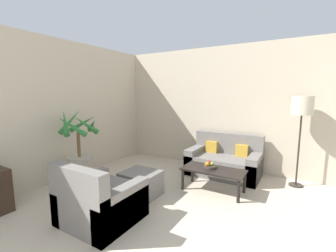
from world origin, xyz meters
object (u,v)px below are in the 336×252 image
(sofa_loveseat, at_px, (224,162))
(coffee_table, at_px, (213,172))
(apple_green, at_px, (212,164))
(armchair, at_px, (100,201))
(ottoman, at_px, (141,183))
(potted_palm, at_px, (80,158))
(orange_fruit, at_px, (207,164))
(apple_red, at_px, (209,163))
(fruit_bowl, at_px, (210,167))
(floor_lamp, at_px, (302,109))

(sofa_loveseat, distance_m, coffee_table, 0.89)
(apple_green, xyz_separation_m, armchair, (-0.92, -1.70, -0.20))
(ottoman, bearing_deg, potted_palm, -171.97)
(armchair, bearing_deg, ottoman, 90.85)
(apple_green, xyz_separation_m, ottoman, (-0.93, -0.81, -0.27))
(apple_green, height_order, armchair, armchair)
(sofa_loveseat, height_order, apple_green, sofa_loveseat)
(orange_fruit, distance_m, armchair, 1.86)
(coffee_table, distance_m, apple_red, 0.18)
(fruit_bowl, bearing_deg, armchair, -117.62)
(apple_green, bearing_deg, ottoman, -138.99)
(fruit_bowl, bearing_deg, apple_green, 8.95)
(coffee_table, relative_size, armchair, 1.17)
(coffee_table, xyz_separation_m, ottoman, (-0.97, -0.77, -0.14))
(sofa_loveseat, xyz_separation_m, apple_red, (-0.03, -0.81, 0.19))
(orange_fruit, bearing_deg, apple_red, 92.68)
(armchair, bearing_deg, orange_fruit, 62.51)
(potted_palm, xyz_separation_m, coffee_table, (2.26, 0.95, -0.14))
(orange_fruit, distance_m, ottoman, 1.18)
(fruit_bowl, relative_size, orange_fruit, 2.99)
(coffee_table, height_order, fruit_bowl, fruit_bowl)
(sofa_loveseat, bearing_deg, ottoman, -118.23)
(potted_palm, height_order, ottoman, potted_palm)
(coffee_table, bearing_deg, fruit_bowl, 153.27)
(potted_palm, relative_size, apple_red, 20.76)
(floor_lamp, height_order, coffee_table, floor_lamp)
(potted_palm, height_order, floor_lamp, floor_lamp)
(apple_red, relative_size, apple_green, 1.00)
(apple_green, distance_m, orange_fruit, 0.09)
(floor_lamp, bearing_deg, armchair, -129.51)
(floor_lamp, distance_m, coffee_table, 1.91)
(apple_red, bearing_deg, orange_fruit, -87.32)
(orange_fruit, relative_size, armchair, 0.08)
(floor_lamp, bearing_deg, orange_fruit, -142.80)
(potted_palm, height_order, apple_green, potted_palm)
(floor_lamp, xyz_separation_m, apple_red, (-1.34, -0.92, -0.93))
(orange_fruit, xyz_separation_m, ottoman, (-0.87, -0.75, -0.27))
(potted_palm, relative_size, coffee_table, 1.33)
(fruit_bowl, xyz_separation_m, orange_fruit, (-0.03, -0.05, 0.06))
(coffee_table, xyz_separation_m, armchair, (-0.96, -1.66, -0.07))
(floor_lamp, bearing_deg, ottoman, -141.30)
(sofa_loveseat, bearing_deg, potted_palm, -139.78)
(fruit_bowl, xyz_separation_m, ottoman, (-0.90, -0.81, -0.21))
(armchair, bearing_deg, floor_lamp, 50.49)
(floor_lamp, xyz_separation_m, orange_fruit, (-1.34, -1.02, -0.93))
(apple_red, distance_m, apple_green, 0.08)
(potted_palm, height_order, fruit_bowl, potted_palm)
(potted_palm, relative_size, fruit_bowl, 6.31)
(apple_red, bearing_deg, sofa_loveseat, 88.18)
(coffee_table, distance_m, armchair, 1.92)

